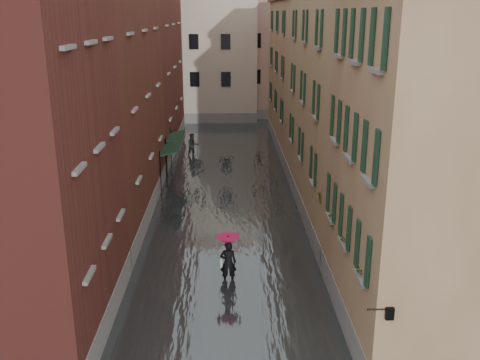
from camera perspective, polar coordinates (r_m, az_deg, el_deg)
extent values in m
plane|color=#5B5B5D|center=(21.23, -1.46, -12.58)|extent=(120.00, 120.00, 0.00)
cube|color=#42484A|center=(33.10, -1.47, -1.10)|extent=(10.00, 60.00, 0.20)
cube|color=maroon|center=(18.31, -24.12, 2.90)|extent=(6.00, 8.00, 13.00)
cube|color=#5D2A1D|center=(28.62, -15.86, 8.00)|extent=(6.00, 14.00, 12.50)
cube|color=maroon|center=(43.12, -11.11, 12.31)|extent=(6.00, 16.00, 14.00)
cube|color=#8E6B49|center=(18.44, 20.71, 0.98)|extent=(6.00, 8.00, 11.50)
cube|color=#9C855E|center=(28.54, 12.80, 8.71)|extent=(6.00, 14.00, 13.00)
cube|color=#8E6B49|center=(43.22, 7.96, 10.80)|extent=(6.00, 16.00, 11.50)
cube|color=beige|center=(56.62, -4.65, 13.21)|extent=(12.00, 9.00, 13.00)
cube|color=tan|center=(58.86, 4.48, 12.88)|extent=(10.00, 9.00, 12.00)
cube|color=black|center=(33.51, -7.42, 3.35)|extent=(1.09, 2.94, 0.31)
cylinder|color=black|center=(32.46, -8.48, 0.74)|extent=(0.06, 0.06, 2.80)
cylinder|color=black|center=(35.27, -7.92, 2.11)|extent=(0.06, 0.06, 2.80)
cube|color=black|center=(36.79, -6.90, 4.64)|extent=(1.09, 2.90, 0.31)
cylinder|color=black|center=(35.71, -7.84, 2.31)|extent=(0.06, 0.06, 2.80)
cylinder|color=black|center=(38.51, -7.38, 3.44)|extent=(0.06, 0.06, 2.80)
cylinder|color=black|center=(15.02, 14.53, -13.22)|extent=(0.60, 0.05, 0.05)
cube|color=black|center=(15.16, 15.63, -13.46)|extent=(0.22, 0.22, 0.35)
cube|color=beige|center=(15.16, 15.63, -13.46)|extent=(0.14, 0.14, 0.24)
cube|color=#9B4632|center=(16.52, 13.13, -9.94)|extent=(0.22, 0.85, 0.18)
imported|color=#265926|center=(16.33, 13.23, -8.63)|extent=(0.59, 0.51, 0.66)
cube|color=#9B4632|center=(18.51, 11.42, -6.73)|extent=(0.22, 0.85, 0.18)
imported|color=#265926|center=(18.34, 11.50, -5.53)|extent=(0.59, 0.51, 0.66)
cube|color=#9B4632|center=(20.47, 10.12, -4.25)|extent=(0.22, 0.85, 0.18)
imported|color=#265926|center=(20.32, 10.18, -3.15)|extent=(0.59, 0.51, 0.66)
cube|color=#9B4632|center=(22.80, 8.90, -1.91)|extent=(0.22, 0.85, 0.18)
imported|color=#265926|center=(22.66, 8.95, -0.91)|extent=(0.59, 0.51, 0.66)
imported|color=black|center=(21.93, -1.27, -8.81)|extent=(0.68, 0.45, 1.84)
cube|color=beige|center=(21.96, -2.01, -8.69)|extent=(0.08, 0.30, 0.38)
cylinder|color=black|center=(21.74, -1.27, -7.80)|extent=(0.02, 0.02, 1.00)
cone|color=#C80D48|center=(21.51, -1.29, -6.43)|extent=(0.98, 0.98, 0.28)
imported|color=black|center=(40.81, -5.06, 3.66)|extent=(1.13, 1.02, 1.89)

